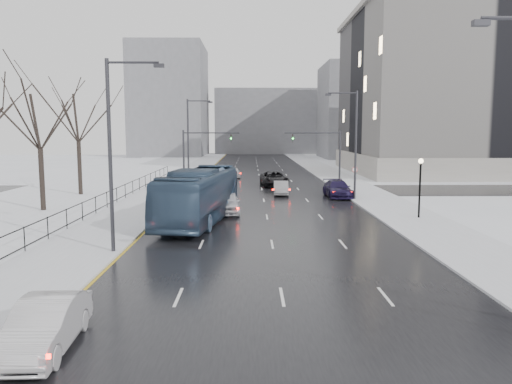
{
  "coord_description": "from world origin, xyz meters",
  "views": [
    {
      "loc": [
        -1.2,
        -5.58,
        6.39
      ],
      "look_at": [
        -0.87,
        26.2,
        2.5
      ],
      "focal_mm": 35.0,
      "sensor_mm": 36.0,
      "label": 1
    }
  ],
  "objects_px": {
    "mast_signal_left": "(194,152)",
    "sedan_right_far": "(338,189)",
    "sedan_left_near": "(45,325)",
    "mast_signal_right": "(330,152)",
    "streetlight_l_near": "(114,146)",
    "sedan_right_cross": "(274,179)",
    "sedan_right_near": "(281,188)",
    "sedan_center_near": "(227,203)",
    "tree_park_e": "(81,195)",
    "bus": "(199,195)",
    "no_uturn_sign": "(355,172)",
    "streetlight_r_mid": "(353,140)",
    "sedan_center_far": "(234,172)",
    "tree_park_d": "(44,211)",
    "streetlight_l_far": "(190,138)",
    "lamppost_r_mid": "(420,179)"
  },
  "relations": [
    {
      "from": "sedan_left_near",
      "to": "sedan_right_far",
      "type": "relative_size",
      "value": 0.82
    },
    {
      "from": "sedan_right_near",
      "to": "sedan_center_near",
      "type": "bearing_deg",
      "value": -110.88
    },
    {
      "from": "tree_park_d",
      "to": "sedan_right_near",
      "type": "height_order",
      "value": "tree_park_d"
    },
    {
      "from": "tree_park_d",
      "to": "sedan_right_cross",
      "type": "xyz_separation_m",
      "value": [
        19.31,
        17.92,
        0.89
      ]
    },
    {
      "from": "mast_signal_left",
      "to": "sedan_left_near",
      "type": "distance_m",
      "value": 39.75
    },
    {
      "from": "no_uturn_sign",
      "to": "sedan_center_far",
      "type": "height_order",
      "value": "no_uturn_sign"
    },
    {
      "from": "mast_signal_left",
      "to": "sedan_center_near",
      "type": "bearing_deg",
      "value": -74.42
    },
    {
      "from": "sedan_right_near",
      "to": "sedan_right_far",
      "type": "xyz_separation_m",
      "value": [
        5.37,
        -1.73,
        0.11
      ]
    },
    {
      "from": "tree_park_d",
      "to": "sedan_center_near",
      "type": "distance_m",
      "value": 14.85
    },
    {
      "from": "sedan_right_far",
      "to": "streetlight_l_near",
      "type": "bearing_deg",
      "value": -126.44
    },
    {
      "from": "streetlight_l_far",
      "to": "sedan_center_far",
      "type": "bearing_deg",
      "value": 66.36
    },
    {
      "from": "tree_park_e",
      "to": "streetlight_r_mid",
      "type": "distance_m",
      "value": 27.25
    },
    {
      "from": "mast_signal_left",
      "to": "sedan_right_far",
      "type": "relative_size",
      "value": 1.18
    },
    {
      "from": "streetlight_l_near",
      "to": "sedan_center_far",
      "type": "relative_size",
      "value": 2.41
    },
    {
      "from": "tree_park_d",
      "to": "mast_signal_right",
      "type": "xyz_separation_m",
      "value": [
        25.13,
        14.0,
        4.11
      ]
    },
    {
      "from": "sedan_right_cross",
      "to": "streetlight_r_mid",
      "type": "bearing_deg",
      "value": -66.03
    },
    {
      "from": "tree_park_e",
      "to": "sedan_center_far",
      "type": "height_order",
      "value": "tree_park_e"
    },
    {
      "from": "sedan_left_near",
      "to": "tree_park_e",
      "type": "bearing_deg",
      "value": 104.39
    },
    {
      "from": "mast_signal_left",
      "to": "sedan_right_far",
      "type": "xyz_separation_m",
      "value": [
        14.53,
        -5.81,
        -3.27
      ]
    },
    {
      "from": "streetlight_l_near",
      "to": "sedan_right_cross",
      "type": "distance_m",
      "value": 33.69
    },
    {
      "from": "no_uturn_sign",
      "to": "tree_park_d",
      "type": "bearing_deg",
      "value": -159.68
    },
    {
      "from": "sedan_center_near",
      "to": "sedan_left_near",
      "type": "bearing_deg",
      "value": -102.04
    },
    {
      "from": "sedan_center_near",
      "to": "streetlight_l_near",
      "type": "bearing_deg",
      "value": -114.4
    },
    {
      "from": "sedan_right_cross",
      "to": "bus",
      "type": "bearing_deg",
      "value": -110.66
    },
    {
      "from": "tree_park_e",
      "to": "sedan_right_cross",
      "type": "distance_m",
      "value": 21.26
    },
    {
      "from": "tree_park_e",
      "to": "bus",
      "type": "bearing_deg",
      "value": -48.08
    },
    {
      "from": "tree_park_d",
      "to": "sedan_right_near",
      "type": "relative_size",
      "value": 2.99
    },
    {
      "from": "streetlight_r_mid",
      "to": "sedan_right_cross",
      "type": "xyz_separation_m",
      "value": [
        -6.66,
        11.92,
        -4.73
      ]
    },
    {
      "from": "streetlight_r_mid",
      "to": "sedan_right_near",
      "type": "bearing_deg",
      "value": 148.3
    },
    {
      "from": "sedan_center_far",
      "to": "mast_signal_left",
      "type": "bearing_deg",
      "value": -108.09
    },
    {
      "from": "lamppost_r_mid",
      "to": "mast_signal_right",
      "type": "relative_size",
      "value": 0.66
    },
    {
      "from": "streetlight_l_near",
      "to": "sedan_left_near",
      "type": "height_order",
      "value": "streetlight_l_near"
    },
    {
      "from": "streetlight_r_mid",
      "to": "sedan_center_near",
      "type": "xyz_separation_m",
      "value": [
        -11.21,
        -7.37,
        -4.74
      ]
    },
    {
      "from": "streetlight_l_near",
      "to": "sedan_right_cross",
      "type": "height_order",
      "value": "streetlight_l_near"
    },
    {
      "from": "streetlight_l_near",
      "to": "sedan_right_cross",
      "type": "xyz_separation_m",
      "value": [
        9.68,
        31.92,
        -4.73
      ]
    },
    {
      "from": "lamppost_r_mid",
      "to": "sedan_center_far",
      "type": "height_order",
      "value": "lamppost_r_mid"
    },
    {
      "from": "tree_park_e",
      "to": "sedan_left_near",
      "type": "xyz_separation_m",
      "value": [
        11.0,
        -35.61,
        0.78
      ]
    },
    {
      "from": "no_uturn_sign",
      "to": "sedan_right_far",
      "type": "relative_size",
      "value": 0.49
    },
    {
      "from": "sedan_center_far",
      "to": "no_uturn_sign",
      "type": "bearing_deg",
      "value": -59.23
    },
    {
      "from": "mast_signal_left",
      "to": "mast_signal_right",
      "type": "bearing_deg",
      "value": 0.0
    },
    {
      "from": "tree_park_d",
      "to": "mast_signal_left",
      "type": "distance_m",
      "value": 17.96
    },
    {
      "from": "streetlight_l_near",
      "to": "sedan_center_far",
      "type": "bearing_deg",
      "value": 83.76
    },
    {
      "from": "sedan_right_near",
      "to": "lamppost_r_mid",
      "type": "bearing_deg",
      "value": -54.14
    },
    {
      "from": "sedan_right_far",
      "to": "sedan_center_near",
      "type": "bearing_deg",
      "value": -138.71
    },
    {
      "from": "streetlight_r_mid",
      "to": "bus",
      "type": "relative_size",
      "value": 0.74
    },
    {
      "from": "streetlight_l_near",
      "to": "sedan_right_far",
      "type": "height_order",
      "value": "streetlight_l_near"
    },
    {
      "from": "streetlight_l_near",
      "to": "sedan_right_near",
      "type": "height_order",
      "value": "streetlight_l_near"
    },
    {
      "from": "tree_park_e",
      "to": "bus",
      "type": "xyz_separation_m",
      "value": [
        13.4,
        -14.92,
        1.92
      ]
    },
    {
      "from": "tree_park_e",
      "to": "streetlight_l_near",
      "type": "bearing_deg",
      "value": -67.31
    },
    {
      "from": "mast_signal_right",
      "to": "sedan_left_near",
      "type": "height_order",
      "value": "mast_signal_right"
    }
  ]
}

